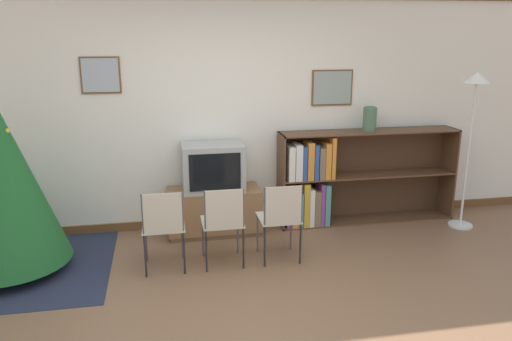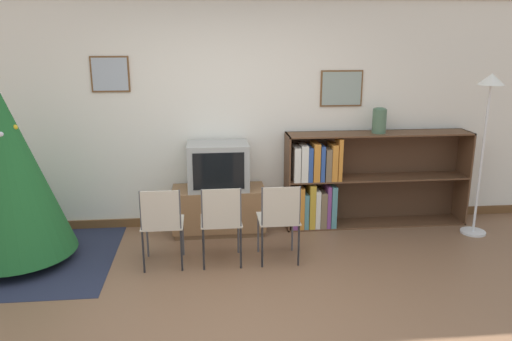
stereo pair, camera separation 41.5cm
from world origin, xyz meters
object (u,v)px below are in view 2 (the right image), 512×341
object	(u,v)px
christmas_tree	(7,171)
folding_chair_left	(162,222)
tv_console	(219,210)
bookshelf	(341,182)
standing_lamp	(487,113)
television	(218,166)
folding_chair_right	(279,218)
folding_chair_center	(221,220)
vase	(379,120)

from	to	relation	value
christmas_tree	folding_chair_left	xyz separation A→B (m)	(1.47, -0.30, -0.47)
tv_console	folding_chair_left	xyz separation A→B (m)	(-0.57, -0.88, 0.21)
bookshelf	standing_lamp	distance (m)	1.75
television	standing_lamp	bearing A→B (deg)	-6.85
folding_chair_left	standing_lamp	distance (m)	3.64
television	bookshelf	bearing A→B (deg)	2.71
christmas_tree	tv_console	xyz separation A→B (m)	(2.04, 0.58, -0.68)
christmas_tree	bookshelf	size ratio (longest dim) A/B	0.87
folding_chair_right	folding_chair_left	bearing A→B (deg)	180.00
folding_chair_center	bookshelf	world-z (taller)	bookshelf
folding_chair_center	folding_chair_left	bearing A→B (deg)	180.00
folding_chair_right	vase	bearing A→B (deg)	35.89
folding_chair_left	folding_chair_right	bearing A→B (deg)	0.00
christmas_tree	folding_chair_center	distance (m)	2.12
television	vase	distance (m)	1.92
folding_chair_right	bookshelf	size ratio (longest dim) A/B	0.38
folding_chair_center	folding_chair_right	world-z (taller)	same
christmas_tree	television	size ratio (longest dim) A/B	2.77
television	standing_lamp	size ratio (longest dim) A/B	0.37
folding_chair_center	vase	size ratio (longest dim) A/B	2.83
bookshelf	vase	bearing A→B (deg)	-2.21
tv_console	television	world-z (taller)	television
standing_lamp	folding_chair_center	bearing A→B (deg)	-169.72
folding_chair_right	vase	world-z (taller)	vase
christmas_tree	tv_console	distance (m)	2.23
bookshelf	standing_lamp	xyz separation A→B (m)	(1.47, -0.42, 0.86)
folding_chair_left	standing_lamp	world-z (taller)	standing_lamp
folding_chair_right	standing_lamp	size ratio (longest dim) A/B	0.45
folding_chair_right	standing_lamp	bearing A→B (deg)	12.70
television	folding_chair_left	world-z (taller)	television
bookshelf	folding_chair_center	bearing A→B (deg)	-146.80
folding_chair_right	standing_lamp	xyz separation A→B (m)	(2.34, 0.53, 0.92)
folding_chair_left	television	bearing A→B (deg)	57.01
folding_chair_center	standing_lamp	distance (m)	3.10
christmas_tree	bookshelf	world-z (taller)	christmas_tree
christmas_tree	television	world-z (taller)	christmas_tree
tv_console	television	xyz separation A→B (m)	(0.00, -0.00, 0.52)
tv_console	folding_chair_left	bearing A→B (deg)	-122.92
tv_console	folding_chair_center	world-z (taller)	folding_chair_center
folding_chair_center	standing_lamp	world-z (taller)	standing_lamp
folding_chair_right	bookshelf	world-z (taller)	bookshelf
vase	tv_console	bearing A→B (deg)	-178.46
folding_chair_right	standing_lamp	world-z (taller)	standing_lamp
folding_chair_center	bookshelf	distance (m)	1.73
christmas_tree	tv_console	bearing A→B (deg)	15.95
television	vase	xyz separation A→B (m)	(1.85, 0.05, 0.48)
folding_chair_left	bookshelf	size ratio (longest dim) A/B	0.38
christmas_tree	vase	world-z (taller)	christmas_tree
vase	standing_lamp	size ratio (longest dim) A/B	0.16
folding_chair_right	tv_console	bearing A→B (deg)	122.92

